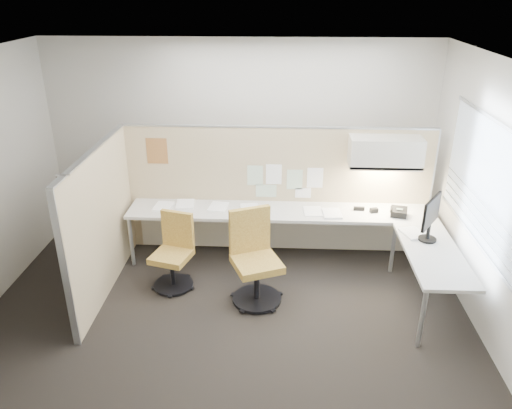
# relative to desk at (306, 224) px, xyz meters

# --- Properties ---
(floor) EXTENTS (5.50, 4.50, 0.01)m
(floor) POSITION_rel_desk_xyz_m (-0.93, -1.13, -0.61)
(floor) COLOR black
(floor) RESTS_ON ground
(ceiling) EXTENTS (5.50, 4.50, 0.01)m
(ceiling) POSITION_rel_desk_xyz_m (-0.93, -1.13, 2.20)
(ceiling) COLOR white
(ceiling) RESTS_ON wall_back
(wall_back) EXTENTS (5.50, 0.02, 2.80)m
(wall_back) POSITION_rel_desk_xyz_m (-0.93, 1.12, 0.80)
(wall_back) COLOR beige
(wall_back) RESTS_ON ground
(wall_front) EXTENTS (5.50, 0.02, 2.80)m
(wall_front) POSITION_rel_desk_xyz_m (-0.93, -3.38, 0.80)
(wall_front) COLOR beige
(wall_front) RESTS_ON ground
(wall_right) EXTENTS (0.02, 4.50, 2.80)m
(wall_right) POSITION_rel_desk_xyz_m (1.82, -1.13, 0.80)
(wall_right) COLOR beige
(wall_right) RESTS_ON ground
(window_pane) EXTENTS (0.01, 2.80, 1.30)m
(window_pane) POSITION_rel_desk_xyz_m (1.79, -1.13, 0.95)
(window_pane) COLOR #96A3AE
(window_pane) RESTS_ON wall_right
(partition_back) EXTENTS (4.10, 0.06, 1.75)m
(partition_back) POSITION_rel_desk_xyz_m (-0.38, 0.47, 0.27)
(partition_back) COLOR tan
(partition_back) RESTS_ON floor
(partition_left) EXTENTS (0.06, 2.20, 1.75)m
(partition_left) POSITION_rel_desk_xyz_m (-2.43, -0.63, 0.27)
(partition_left) COLOR tan
(partition_left) RESTS_ON floor
(desk) EXTENTS (4.00, 2.07, 0.73)m
(desk) POSITION_rel_desk_xyz_m (0.00, 0.00, 0.00)
(desk) COLOR beige
(desk) RESTS_ON floor
(overhead_bin) EXTENTS (0.90, 0.36, 0.38)m
(overhead_bin) POSITION_rel_desk_xyz_m (0.97, 0.26, 0.91)
(overhead_bin) COLOR beige
(overhead_bin) RESTS_ON partition_back
(task_light_strip) EXTENTS (0.60, 0.06, 0.02)m
(task_light_strip) POSITION_rel_desk_xyz_m (0.97, 0.26, 0.70)
(task_light_strip) COLOR #FFEABF
(task_light_strip) RESTS_ON overhead_bin
(pinned_papers) EXTENTS (1.01, 0.00, 0.47)m
(pinned_papers) POSITION_rel_desk_xyz_m (-0.30, 0.44, 0.43)
(pinned_papers) COLOR #8CBF8C
(pinned_papers) RESTS_ON partition_back
(poster) EXTENTS (0.28, 0.00, 0.35)m
(poster) POSITION_rel_desk_xyz_m (-1.98, 0.44, 0.82)
(poster) COLOR orange
(poster) RESTS_ON partition_back
(chair_left) EXTENTS (0.53, 0.55, 0.92)m
(chair_left) POSITION_rel_desk_xyz_m (-1.62, -0.54, -0.17)
(chair_left) COLOR black
(chair_left) RESTS_ON floor
(chair_right) EXTENTS (0.67, 0.68, 1.09)m
(chair_right) POSITION_rel_desk_xyz_m (-0.63, -0.78, -0.09)
(chair_right) COLOR black
(chair_right) RESTS_ON floor
(monitor) EXTENTS (0.30, 0.44, 0.53)m
(monitor) POSITION_rel_desk_xyz_m (1.37, -0.60, 0.43)
(monitor) COLOR black
(monitor) RESTS_ON desk
(phone) EXTENTS (0.25, 0.24, 0.12)m
(phone) POSITION_rel_desk_xyz_m (1.17, 0.05, 0.18)
(phone) COLOR black
(phone) RESTS_ON desk
(stapler) EXTENTS (0.14, 0.05, 0.05)m
(stapler) POSITION_rel_desk_xyz_m (0.69, 0.19, 0.15)
(stapler) COLOR black
(stapler) RESTS_ON desk
(tape_dispenser) EXTENTS (0.11, 0.08, 0.06)m
(tape_dispenser) POSITION_rel_desk_xyz_m (0.88, 0.14, 0.16)
(tape_dispenser) COLOR black
(tape_dispenser) RESTS_ON desk
(coat_hook) EXTENTS (0.18, 0.45, 1.36)m
(coat_hook) POSITION_rel_desk_xyz_m (-2.51, -1.42, 0.81)
(coat_hook) COLOR silver
(coat_hook) RESTS_ON partition_left
(paper_stack_0) EXTENTS (0.25, 0.32, 0.03)m
(paper_stack_0) POSITION_rel_desk_xyz_m (-1.88, 0.15, 0.14)
(paper_stack_0) COLOR white
(paper_stack_0) RESTS_ON desk
(paper_stack_1) EXTENTS (0.27, 0.33, 0.02)m
(paper_stack_1) POSITION_rel_desk_xyz_m (-1.16, 0.20, 0.14)
(paper_stack_1) COLOR white
(paper_stack_1) RESTS_ON desk
(paper_stack_2) EXTENTS (0.26, 0.32, 0.04)m
(paper_stack_2) POSITION_rel_desk_xyz_m (-0.74, 0.11, 0.15)
(paper_stack_2) COLOR white
(paper_stack_2) RESTS_ON desk
(paper_stack_3) EXTENTS (0.24, 0.31, 0.01)m
(paper_stack_3) POSITION_rel_desk_xyz_m (0.09, 0.12, 0.13)
(paper_stack_3) COLOR white
(paper_stack_3) RESTS_ON desk
(paper_stack_4) EXTENTS (0.25, 0.31, 0.03)m
(paper_stack_4) POSITION_rel_desk_xyz_m (0.33, 0.05, 0.14)
(paper_stack_4) COLOR white
(paper_stack_4) RESTS_ON desk
(paper_stack_5) EXTENTS (0.31, 0.36, 0.02)m
(paper_stack_5) POSITION_rel_desk_xyz_m (1.24, -0.45, 0.14)
(paper_stack_5) COLOR white
(paper_stack_5) RESTS_ON desk
(paper_stack_6) EXTENTS (0.26, 0.32, 0.03)m
(paper_stack_6) POSITION_rel_desk_xyz_m (-1.61, 0.23, 0.14)
(paper_stack_6) COLOR white
(paper_stack_6) RESTS_ON desk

